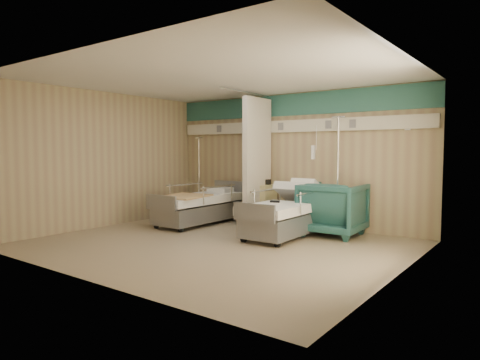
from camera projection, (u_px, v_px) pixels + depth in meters
name	position (u px, v px, depth m)	size (l,w,h in m)	color
ground	(217.00, 244.00, 7.23)	(6.00, 5.00, 0.00)	gray
room_walls	(225.00, 134.00, 7.32)	(6.04, 5.04, 2.82)	tan
bed_right	(287.00, 219.00, 7.90)	(1.00, 2.16, 0.63)	white
bed_left	(198.00, 210.00, 9.20)	(1.00, 2.16, 0.63)	white
bedside_cabinet	(262.00, 204.00, 9.29)	(0.50, 0.48, 0.85)	#D1C683
visitor_armchair	(333.00, 209.00, 7.98)	(1.06, 1.09, 0.99)	#1D4A47
waffle_blanket	(334.00, 181.00, 7.89)	(0.59, 0.52, 0.07)	silver
iv_stand_right	(337.00, 208.00, 8.34)	(0.40, 0.40, 2.25)	silver
iv_stand_left	(199.00, 201.00, 10.20)	(0.34, 0.34, 1.90)	silver
call_remote	(275.00, 201.00, 7.87)	(0.17, 0.08, 0.04)	black
tan_blanket	(184.00, 196.00, 8.78)	(0.81, 1.02, 0.04)	tan
toiletry_bag	(265.00, 182.00, 9.24)	(0.21, 0.13, 0.11)	black
white_cup	(262.00, 181.00, 9.41)	(0.10, 0.10, 0.14)	white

